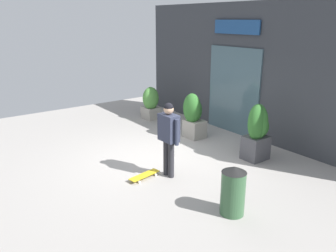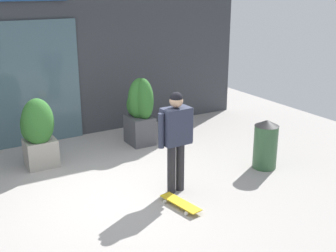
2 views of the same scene
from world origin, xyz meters
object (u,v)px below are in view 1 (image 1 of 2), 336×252
skateboard (144,175)px  planter_box_left (257,130)px  skateboarder (169,133)px  planter_box_right (193,114)px  trash_bin (233,190)px  planter_box_mid (151,102)px

skateboard → planter_box_left: bearing=155.2°
skateboarder → planter_box_left: bearing=165.6°
planter_box_left → skateboarder: bearing=-103.0°
planter_box_right → planter_box_left: bearing=4.4°
skateboarder → trash_bin: bearing=88.5°
skateboarder → planter_box_left: (0.51, 2.19, -0.24)m
trash_bin → skateboarder: bearing=179.8°
skateboard → planter_box_right: size_ratio=0.59×
skateboard → planter_box_right: bearing=-161.0°
planter_box_right → trash_bin: 3.99m
skateboarder → skateboard: skateboarder is taller
planter_box_left → planter_box_mid: 4.30m
skateboard → planter_box_left: (0.72, 2.67, 0.67)m
planter_box_left → planter_box_mid: (-4.30, -0.12, -0.14)m
skateboarder → planter_box_mid: bearing=-120.0°
skateboard → planter_box_mid: planter_box_mid is taller
skateboarder → trash_bin: 1.91m
trash_bin → planter_box_left: bearing=121.1°
planter_box_right → planter_box_mid: 2.20m
trash_bin → skateboard: bearing=-166.9°
planter_box_left → planter_box_mid: planter_box_left is taller
skateboarder → skateboard: (-0.21, -0.48, -0.91)m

